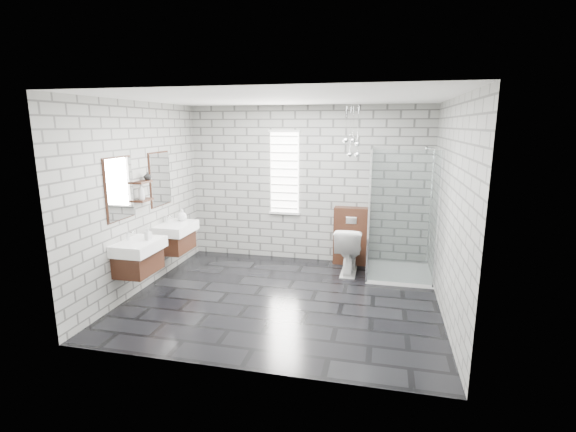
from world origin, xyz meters
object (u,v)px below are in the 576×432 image
(cistern_panel, at_px, (351,236))
(toilet, at_px, (349,250))
(vanity_left, at_px, (136,248))
(shower_enclosure, at_px, (394,247))
(vanity_right, at_px, (174,229))

(cistern_panel, relative_size, toilet, 1.30)
(vanity_left, distance_m, shower_enclosure, 3.82)
(vanity_right, xyz_separation_m, cistern_panel, (2.71, 1.18, -0.26))
(vanity_left, height_order, vanity_right, same)
(vanity_left, height_order, cistern_panel, vanity_left)
(vanity_left, bearing_deg, shower_enclosure, 26.47)
(vanity_right, distance_m, toilet, 2.83)
(cistern_panel, bearing_deg, toilet, -90.00)
(shower_enclosure, bearing_deg, toilet, 174.82)
(cistern_panel, height_order, toilet, cistern_panel)
(cistern_panel, distance_m, toilet, 0.47)
(vanity_right, relative_size, shower_enclosure, 0.77)
(shower_enclosure, bearing_deg, vanity_left, -153.53)
(vanity_right, xyz_separation_m, toilet, (2.71, 0.72, -0.37))
(vanity_left, relative_size, toilet, 2.05)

